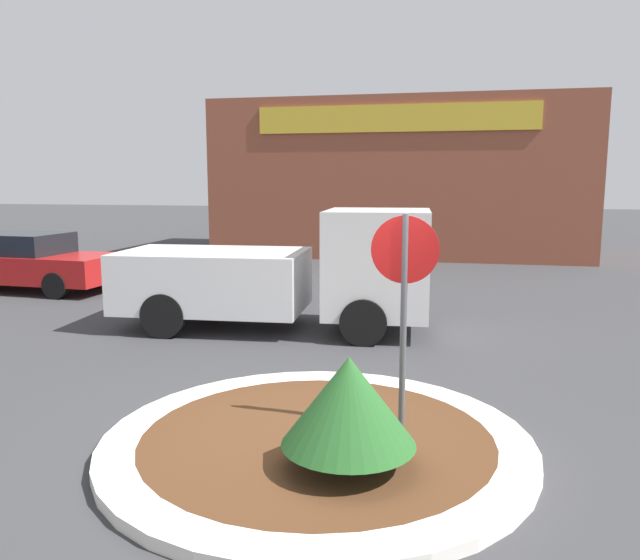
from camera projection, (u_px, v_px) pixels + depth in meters
ground_plane at (317, 447)px, 6.55m from camera, size 120.00×120.00×0.00m
traffic_island at (317, 441)px, 6.54m from camera, size 4.49×4.49×0.13m
stop_sign at (404, 285)px, 6.51m from camera, size 0.71×0.07×2.44m
island_shrub at (349, 401)px, 5.72m from camera, size 1.26×1.26×1.06m
utility_truck at (288, 273)px, 11.59m from camera, size 5.85×2.40×2.25m
storefront_building at (401, 179)px, 24.11m from camera, size 13.48×6.07×5.65m
parked_sedan_red at (27, 262)px, 15.85m from camera, size 4.69×2.12×1.46m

